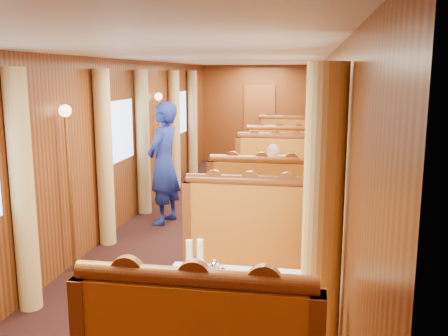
% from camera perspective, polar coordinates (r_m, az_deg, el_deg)
% --- Properties ---
extents(floor, '(3.00, 12.00, 0.01)m').
position_cam_1_polar(floor, '(7.42, -0.74, -7.21)').
color(floor, black).
rests_on(floor, ground).
extents(ceiling, '(3.00, 12.00, 0.01)m').
position_cam_1_polar(ceiling, '(7.06, -0.79, 12.47)').
color(ceiling, silver).
rests_on(ceiling, wall_left).
extents(wall_far, '(3.00, 0.01, 2.50)m').
position_cam_1_polar(wall_far, '(13.05, 4.08, 6.16)').
color(wall_far, brown).
rests_on(wall_far, floor).
extents(wall_left, '(0.01, 12.00, 2.50)m').
position_cam_1_polar(wall_left, '(7.55, -12.04, 2.61)').
color(wall_left, brown).
rests_on(wall_left, floor).
extents(wall_right, '(0.01, 12.00, 2.50)m').
position_cam_1_polar(wall_right, '(7.02, 11.36, 2.03)').
color(wall_right, brown).
rests_on(wall_right, floor).
extents(doorway_far, '(0.80, 0.04, 2.00)m').
position_cam_1_polar(doorway_far, '(13.04, 4.05, 5.06)').
color(doorway_far, brown).
rests_on(doorway_far, floor).
extents(table_near, '(1.05, 0.72, 0.75)m').
position_cam_1_polar(table_near, '(3.97, 0.75, -18.03)').
color(table_near, white).
rests_on(table_near, floor).
extents(banquette_near_aft, '(1.30, 0.55, 1.34)m').
position_cam_1_polar(banquette_near_aft, '(4.86, 2.67, -11.82)').
color(banquette_near_aft, '#A84312').
rests_on(banquette_near_aft, floor).
extents(table_mid, '(1.05, 0.72, 0.75)m').
position_cam_1_polar(table_mid, '(7.22, 5.13, -4.66)').
color(table_mid, white).
rests_on(table_mid, floor).
extents(banquette_mid_fwd, '(1.30, 0.55, 1.34)m').
position_cam_1_polar(banquette_mid_fwd, '(6.24, 4.36, -6.68)').
color(banquette_mid_fwd, '#A84312').
rests_on(banquette_mid_fwd, floor).
extents(banquette_mid_aft, '(1.30, 0.55, 1.34)m').
position_cam_1_polar(banquette_mid_aft, '(8.19, 5.72, -2.47)').
color(banquette_mid_aft, '#A84312').
rests_on(banquette_mid_aft, floor).
extents(table_far, '(1.05, 0.72, 0.75)m').
position_cam_1_polar(table_far, '(10.63, 6.69, 0.31)').
color(table_far, white).
rests_on(table_far, floor).
extents(banquette_far_fwd, '(1.30, 0.55, 1.34)m').
position_cam_1_polar(banquette_far_fwd, '(9.62, 6.36, -0.49)').
color(banquette_far_fwd, '#A84312').
rests_on(banquette_far_fwd, floor).
extents(banquette_far_aft, '(1.30, 0.55, 1.34)m').
position_cam_1_polar(banquette_far_aft, '(11.62, 6.97, 1.44)').
color(banquette_far_aft, '#A84312').
rests_on(banquette_far_aft, floor).
extents(tea_tray, '(0.40, 0.35, 0.01)m').
position_cam_1_polar(tea_tray, '(3.79, -1.23, -13.08)').
color(tea_tray, silver).
rests_on(tea_tray, table_near).
extents(teapot_left, '(0.17, 0.14, 0.12)m').
position_cam_1_polar(teapot_left, '(3.71, -1.75, -12.72)').
color(teapot_left, silver).
rests_on(teapot_left, tea_tray).
extents(teapot_right, '(0.17, 0.13, 0.12)m').
position_cam_1_polar(teapot_right, '(3.70, -0.36, -12.74)').
color(teapot_right, silver).
rests_on(teapot_right, tea_tray).
extents(teapot_back, '(0.18, 0.16, 0.12)m').
position_cam_1_polar(teapot_back, '(3.86, -1.06, -11.82)').
color(teapot_back, silver).
rests_on(teapot_back, tea_tray).
extents(fruit_plate, '(0.21, 0.21, 0.05)m').
position_cam_1_polar(fruit_plate, '(3.68, 4.99, -13.65)').
color(fruit_plate, white).
rests_on(fruit_plate, table_near).
extents(cup_inboard, '(0.08, 0.08, 0.26)m').
position_cam_1_polar(cup_inboard, '(3.98, -3.99, -10.40)').
color(cup_inboard, white).
rests_on(cup_inboard, table_near).
extents(cup_outboard, '(0.08, 0.08, 0.26)m').
position_cam_1_polar(cup_outboard, '(3.99, -2.74, -10.33)').
color(cup_outboard, white).
rests_on(cup_outboard, table_near).
extents(rose_vase_mid, '(0.06, 0.06, 0.36)m').
position_cam_1_polar(rose_vase_mid, '(7.09, 5.36, -0.36)').
color(rose_vase_mid, silver).
rests_on(rose_vase_mid, table_mid).
extents(rose_vase_far, '(0.06, 0.06, 0.36)m').
position_cam_1_polar(rose_vase_far, '(10.51, 6.63, 3.24)').
color(rose_vase_far, silver).
rests_on(rose_vase_far, table_far).
extents(curtain_left_near_b, '(0.22, 0.22, 2.35)m').
position_cam_1_polar(curtain_left_near_b, '(5.12, -22.02, -2.61)').
color(curtain_left_near_b, '#DEBD72').
rests_on(curtain_left_near_b, floor).
extents(window_right_near, '(0.01, 1.20, 0.90)m').
position_cam_1_polar(window_right_near, '(3.55, 12.62, -3.19)').
color(window_right_near, '#8EADD6').
rests_on(window_right_near, wall_right).
extents(curtain_right_near_a, '(0.22, 0.22, 2.35)m').
position_cam_1_polar(curtain_right_near_a, '(2.89, 10.98, -12.16)').
color(curtain_right_near_a, '#DEBD72').
rests_on(curtain_right_near_a, floor).
extents(curtain_right_near_b, '(0.22, 0.22, 2.35)m').
position_cam_1_polar(curtain_right_near_b, '(4.37, 10.62, -4.21)').
color(curtain_right_near_b, '#DEBD72').
rests_on(curtain_right_near_b, floor).
extents(window_left_mid, '(0.01, 1.20, 0.90)m').
position_cam_1_polar(window_left_mid, '(7.52, -11.99, 4.12)').
color(window_left_mid, '#8EADD6').
rests_on(window_left_mid, wall_left).
extents(curtain_left_mid_a, '(0.22, 0.22, 2.35)m').
position_cam_1_polar(curtain_left_mid_a, '(6.81, -13.49, 1.04)').
color(curtain_left_mid_a, '#DEBD72').
rests_on(curtain_left_mid_a, floor).
extents(curtain_left_mid_b, '(0.22, 0.22, 2.35)m').
position_cam_1_polar(curtain_left_mid_b, '(8.25, -9.25, 2.85)').
color(curtain_left_mid_b, '#DEBD72').
rests_on(curtain_left_mid_b, floor).
extents(window_right_mid, '(0.01, 1.20, 0.90)m').
position_cam_1_polar(window_right_mid, '(6.99, 11.30, 3.66)').
color(window_right_mid, '#8EADD6').
rests_on(window_right_mid, wall_right).
extents(curtain_right_mid_a, '(0.22, 0.22, 2.35)m').
position_cam_1_polar(curtain_right_mid_a, '(6.26, 10.41, 0.33)').
color(curtain_right_mid_a, '#DEBD72').
rests_on(curtain_right_mid_a, floor).
extents(curtain_right_mid_b, '(0.22, 0.22, 2.35)m').
position_cam_1_polar(curtain_right_mid_b, '(7.80, 10.32, 2.37)').
color(curtain_right_mid_b, '#DEBD72').
rests_on(curtain_right_mid_b, floor).
extents(window_left_far, '(0.01, 1.20, 0.90)m').
position_cam_1_polar(window_left_far, '(10.84, -5.14, 6.27)').
color(window_left_far, '#8EADD6').
rests_on(window_left_far, wall_left).
extents(curtain_left_far_a, '(0.22, 0.22, 2.35)m').
position_cam_1_polar(curtain_left_far_a, '(10.09, -5.67, 4.36)').
color(curtain_left_far_a, '#DEBD72').
rests_on(curtain_left_far_a, floor).
extents(curtain_left_far_b, '(0.22, 0.22, 2.35)m').
position_cam_1_polar(curtain_left_far_b, '(11.59, -3.62, 5.22)').
color(curtain_left_far_b, '#DEBD72').
rests_on(curtain_left_far_b, floor).
extents(window_right_far, '(0.01, 1.20, 0.90)m').
position_cam_1_polar(window_right_far, '(10.48, 10.85, 5.97)').
color(window_right_far, '#8EADD6').
rests_on(window_right_far, wall_right).
extents(curtain_right_far_a, '(0.22, 0.22, 2.35)m').
position_cam_1_polar(curtain_right_far_a, '(9.73, 10.25, 4.01)').
color(curtain_right_far_a, '#DEBD72').
rests_on(curtain_right_far_a, floor).
extents(curtain_right_far_b, '(0.22, 0.22, 2.35)m').
position_cam_1_polar(curtain_right_far_b, '(11.28, 10.21, 4.92)').
color(curtain_right_far_b, '#DEBD72').
rests_on(curtain_right_far_b, floor).
extents(sconce_left_fore, '(0.14, 0.14, 1.95)m').
position_cam_1_polar(sconce_left_fore, '(5.92, -17.44, 1.47)').
color(sconce_left_fore, '#BF8C3F').
rests_on(sconce_left_fore, floor).
extents(sconce_right_fore, '(0.14, 0.14, 1.95)m').
position_cam_1_polar(sconce_right_fore, '(5.27, 10.79, 0.68)').
color(sconce_right_fore, '#BF8C3F').
rests_on(sconce_right_fore, floor).
extents(sconce_left_aft, '(0.14, 0.14, 1.95)m').
position_cam_1_polar(sconce_left_aft, '(9.14, -7.43, 4.99)').
color(sconce_left_aft, '#BF8C3F').
rests_on(sconce_left_aft, floor).
extents(sconce_right_aft, '(0.14, 0.14, 1.95)m').
position_cam_1_polar(sconce_right_aft, '(8.74, 10.46, 4.64)').
color(sconce_right_aft, '#BF8C3F').
rests_on(sconce_right_aft, floor).
extents(steward, '(0.58, 0.76, 1.88)m').
position_cam_1_polar(steward, '(7.67, -6.91, 0.53)').
color(steward, navy).
rests_on(steward, floor).
extents(passenger, '(0.40, 0.44, 0.76)m').
position_cam_1_polar(passenger, '(7.85, 5.62, -0.66)').
color(passenger, beige).
rests_on(passenger, banquette_mid_aft).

